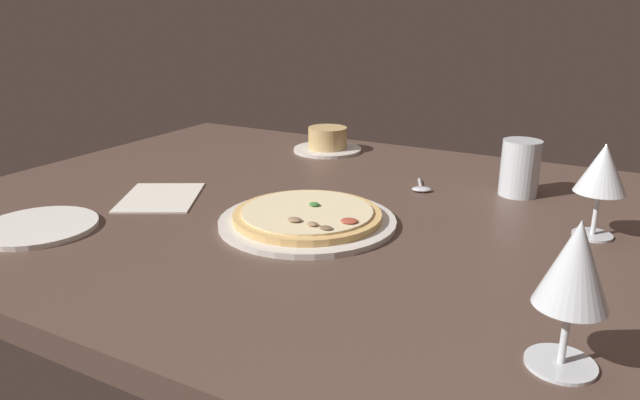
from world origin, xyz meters
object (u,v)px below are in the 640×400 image
at_px(water_glass, 520,172).
at_px(side_plate, 39,227).
at_px(wine_glass_near, 575,270).
at_px(ramekin_on_saucer, 328,141).
at_px(pizza_main, 306,218).
at_px(paper_menu, 160,197).
at_px(spoon, 421,188).
at_px(wine_glass_far, 602,172).

height_order(water_glass, side_plate, water_glass).
height_order(wine_glass_near, side_plate, wine_glass_near).
bearing_deg(ramekin_on_saucer, pizza_main, -65.93).
distance_m(ramekin_on_saucer, paper_menu, 0.52).
xyz_separation_m(paper_menu, spoon, (0.44, 0.30, 0.00)).
distance_m(wine_glass_near, water_glass, 0.61).
bearing_deg(wine_glass_far, spoon, 162.39).
xyz_separation_m(ramekin_on_saucer, water_glass, (0.51, -0.14, 0.02)).
height_order(ramekin_on_saucer, water_glass, water_glass).
bearing_deg(wine_glass_far, wine_glass_near, -89.55).
distance_m(wine_glass_far, water_glass, 0.24).
relative_size(ramekin_on_saucer, side_plate, 0.91).
height_order(pizza_main, wine_glass_near, wine_glass_near).
xyz_separation_m(wine_glass_near, side_plate, (-0.84, -0.01, -0.11)).
bearing_deg(wine_glass_near, paper_menu, 163.98).
relative_size(water_glass, side_plate, 0.58).
bearing_deg(pizza_main, side_plate, -148.00).
height_order(ramekin_on_saucer, side_plate, ramekin_on_saucer).
relative_size(pizza_main, ramekin_on_saucer, 1.75).
bearing_deg(paper_menu, pizza_main, -26.45).
xyz_separation_m(water_glass, spoon, (-0.18, -0.06, -0.04)).
height_order(ramekin_on_saucer, spoon, ramekin_on_saucer).
bearing_deg(wine_glass_near, water_glass, 104.98).
height_order(side_plate, spoon, spoon).
bearing_deg(water_glass, side_plate, -139.00).
bearing_deg(side_plate, paper_menu, 74.76).
xyz_separation_m(ramekin_on_saucer, wine_glass_near, (0.67, -0.73, 0.09)).
relative_size(wine_glass_near, water_glass, 1.48).
distance_m(wine_glass_far, paper_menu, 0.80).
distance_m(wine_glass_near, side_plate, 0.84).
distance_m(pizza_main, side_plate, 0.46).
bearing_deg(spoon, paper_menu, -145.67).
distance_m(wine_glass_far, side_plate, 0.94).
bearing_deg(water_glass, paper_menu, -149.56).
distance_m(water_glass, paper_menu, 0.72).
height_order(pizza_main, water_glass, water_glass).
bearing_deg(pizza_main, spoon, 68.65).
bearing_deg(ramekin_on_saucer, wine_glass_near, -47.54).
bearing_deg(water_glass, wine_glass_near, -75.02).
height_order(wine_glass_far, water_glass, wine_glass_far).
bearing_deg(wine_glass_near, pizza_main, 152.10).
relative_size(water_glass, paper_menu, 0.61).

